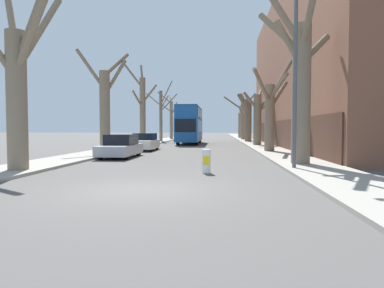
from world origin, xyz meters
The scene contains 20 objects.
ground_plane centered at (0.00, 0.00, 0.00)m, with size 300.00×300.00×0.00m, color #4C4947.
sidewalk_left centered at (-6.30, 50.00, 0.06)m, with size 2.76×120.00×0.12m, color gray.
sidewalk_right centered at (6.30, 50.00, 0.06)m, with size 2.76×120.00×0.12m, color gray.
building_facade_right centered at (12.67, 24.49, 7.54)m, with size 10.08×37.57×15.11m.
street_tree_left_0 centered at (-5.79, 3.44, 3.61)m, with size 3.92×3.25×8.14m.
street_tree_left_1 centered at (-5.95, 14.22, 3.40)m, with size 3.47×2.00×7.43m.
street_tree_left_2 centered at (-5.86, 25.46, 4.06)m, with size 3.52×2.64×8.59m.
street_tree_left_3 centered at (-5.78, 36.61, 3.88)m, with size 4.71×2.38×8.27m.
street_tree_left_4 centered at (-6.03, 47.49, 3.63)m, with size 3.48×2.72×7.96m.
street_tree_right_0 centered at (5.92, 6.88, 3.96)m, with size 3.49×4.45×8.16m.
street_tree_right_1 centered at (5.94, 16.17, 3.04)m, with size 3.38×3.41×6.94m.
street_tree_right_2 centered at (6.14, 26.18, 3.07)m, with size 4.14×2.75×6.03m.
street_tree_right_3 centered at (5.80, 35.77, 3.17)m, with size 1.99×3.99×6.44m.
street_tree_right_4 centered at (5.81, 45.32, 3.65)m, with size 5.01×2.32×7.30m.
street_tree_right_5 centered at (6.07, 55.02, 2.89)m, with size 1.90×3.34×6.60m.
double_decker_bus centered at (-1.35, 30.48, 2.44)m, with size 2.45×10.20×4.31m.
parked_car_0 centered at (-3.87, 10.96, 0.66)m, with size 1.80×4.47×1.41m.
parked_car_1 centered at (-3.87, 17.64, 0.67)m, with size 1.78×4.08×1.40m.
lamp_post centered at (5.24, 5.10, 4.72)m, with size 1.40×0.20×8.51m.
traffic_bollard centered at (1.68, 3.91, 0.47)m, with size 0.35×0.36×0.95m.
Camera 1 is at (2.22, -9.57, 1.75)m, focal length 32.00 mm.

